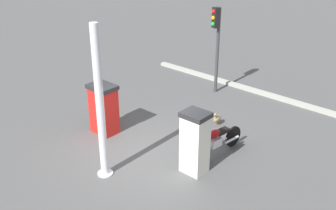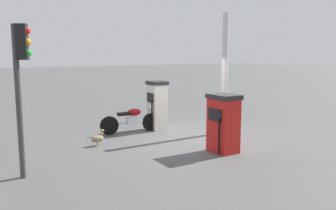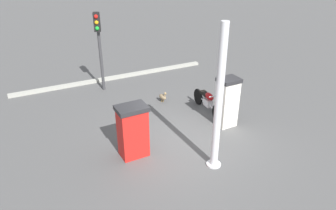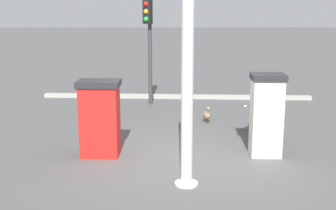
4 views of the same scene
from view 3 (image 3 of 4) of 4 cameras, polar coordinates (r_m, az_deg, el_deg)
The scene contains 8 objects.
ground_plane at distance 9.69m, azimuth 3.23°, elevation -6.50°, with size 120.00×120.00×0.00m, color #4C4C4C.
fuel_pump_near at distance 10.28m, azimuth 10.81°, elevation 0.56°, with size 0.63×0.69×1.69m.
fuel_pump_far at distance 8.69m, azimuth -6.52°, elevation -4.75°, with size 0.68×0.86×1.56m.
motorcycle_near_pump at distance 11.13m, azimuth 7.37°, elevation 0.73°, with size 2.05×0.65×0.94m.
wandering_duck at distance 11.95m, azimuth -0.97°, elevation 1.55°, with size 0.47×0.23×0.47m.
roadside_traffic_light at distance 12.63m, azimuth -12.66°, elevation 11.95°, with size 0.40×0.30×3.21m.
canopy_support_pole at distance 7.78m, azimuth 9.32°, elevation 0.23°, with size 0.40×0.40×3.91m.
road_edge_kerb at distance 14.44m, azimuth -9.84°, elevation 5.01°, with size 0.74×8.91×0.12m.
Camera 3 is at (-6.72, 4.55, 5.29)m, focal length 33.07 mm.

